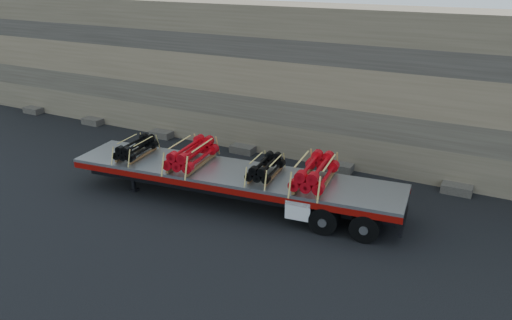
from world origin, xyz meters
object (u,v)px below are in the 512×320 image
at_px(bundle_midfront, 192,155).
at_px(bundle_rear, 315,173).
at_px(bundle_midrear, 266,168).
at_px(trailer, 233,187).
at_px(bundle_front, 136,148).

relative_size(bundle_midfront, bundle_rear, 0.99).
bearing_deg(bundle_midrear, bundle_rear, 0.00).
height_order(trailer, bundle_front, bundle_front).
xyz_separation_m(trailer, bundle_front, (-4.32, -0.47, 0.99)).
bearing_deg(bundle_midfront, bundle_midrear, -0.00).
distance_m(trailer, bundle_rear, 3.43).
bearing_deg(trailer, bundle_front, -180.00).
xyz_separation_m(bundle_front, bundle_midfront, (2.58, 0.28, 0.09)).
bearing_deg(bundle_front, trailer, 0.00).
distance_m(bundle_midfront, bundle_midrear, 3.12).
height_order(trailer, bundle_midrear, bundle_midrear).
distance_m(trailer, bundle_midrear, 1.69).
height_order(bundle_midfront, bundle_rear, bundle_rear).
bearing_deg(bundle_midfront, bundle_front, 180.00).
xyz_separation_m(bundle_midrear, bundle_rear, (1.88, 0.20, 0.10)).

